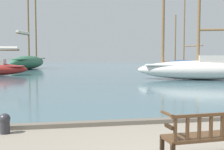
# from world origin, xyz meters

# --- Properties ---
(harbor_water) EXTENTS (100.00, 80.00, 0.08)m
(harbor_water) POSITION_xyz_m (0.00, 44.00, 0.04)
(harbor_water) COLOR #476670
(harbor_water) RESTS_ON ground
(quay_edge_kerb) EXTENTS (40.00, 0.30, 0.12)m
(quay_edge_kerb) POSITION_xyz_m (0.00, 3.85, 0.06)
(quay_edge_kerb) COLOR #675F54
(quay_edge_kerb) RESTS_ON ground
(park_bench) EXTENTS (1.64, 0.64, 0.92)m
(park_bench) POSITION_xyz_m (0.38, 0.93, 0.47)
(park_bench) COLOR black
(park_bench) RESTS_ON ground
(sailboat_nearest_port) EXTENTS (10.22, 5.38, 11.63)m
(sailboat_nearest_port) POSITION_xyz_m (8.56, 16.67, 1.02)
(sailboat_nearest_port) COLOR silver
(sailboat_nearest_port) RESTS_ON harbor_water
(sailboat_mid_port) EXTENTS (3.85, 10.12, 11.65)m
(sailboat_mid_port) POSITION_xyz_m (16.48, 37.20, 0.91)
(sailboat_mid_port) COLOR navy
(sailboat_mid_port) RESTS_ON harbor_water
(sailboat_mid_starboard) EXTENTS (5.26, 10.83, 14.08)m
(sailboat_mid_starboard) POSITION_xyz_m (-7.06, 37.81, 1.28)
(sailboat_mid_starboard) COLOR #2D6647
(sailboat_mid_starboard) RESTS_ON harbor_water
(mooring_bollard) EXTENTS (0.28, 0.28, 0.52)m
(mooring_bollard) POSITION_xyz_m (-3.74, 3.43, 0.28)
(mooring_bollard) COLOR #2D2D33
(mooring_bollard) RESTS_ON ground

